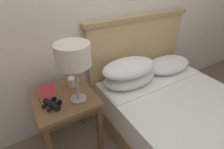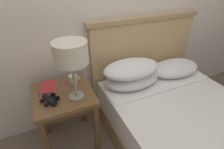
{
  "view_description": "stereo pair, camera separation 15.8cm",
  "coord_description": "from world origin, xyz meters",
  "px_view_note": "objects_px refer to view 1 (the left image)",
  "views": [
    {
      "loc": [
        -0.78,
        -0.57,
        1.56
      ],
      "look_at": [
        -0.09,
        0.59,
        0.74
      ],
      "focal_mm": 28.0,
      "sensor_mm": 36.0,
      "label": 1
    },
    {
      "loc": [
        -0.64,
        -0.64,
        1.56
      ],
      "look_at": [
        -0.09,
        0.59,
        0.74
      ],
      "focal_mm": 28.0,
      "sensor_mm": 36.0,
      "label": 2
    }
  ],
  "objects_px": {
    "table_lamp": "(73,56)",
    "binoculars_pair": "(52,104)",
    "bed": "(193,127)",
    "coffee_mug": "(72,82)",
    "book_on_nightstand": "(47,92)",
    "nightstand": "(65,105)"
  },
  "relations": [
    {
      "from": "nightstand",
      "to": "binoculars_pair",
      "type": "height_order",
      "value": "binoculars_pair"
    },
    {
      "from": "binoculars_pair",
      "to": "bed",
      "type": "bearing_deg",
      "value": -25.98
    },
    {
      "from": "nightstand",
      "to": "book_on_nightstand",
      "type": "xyz_separation_m",
      "value": [
        -0.11,
        0.1,
        0.11
      ]
    },
    {
      "from": "table_lamp",
      "to": "book_on_nightstand",
      "type": "relative_size",
      "value": 2.24
    },
    {
      "from": "book_on_nightstand",
      "to": "nightstand",
      "type": "bearing_deg",
      "value": -42.26
    },
    {
      "from": "table_lamp",
      "to": "coffee_mug",
      "type": "relative_size",
      "value": 4.73
    },
    {
      "from": "binoculars_pair",
      "to": "coffee_mug",
      "type": "relative_size",
      "value": 1.58
    },
    {
      "from": "table_lamp",
      "to": "nightstand",
      "type": "bearing_deg",
      "value": 132.1
    },
    {
      "from": "table_lamp",
      "to": "binoculars_pair",
      "type": "bearing_deg",
      "value": 173.9
    },
    {
      "from": "nightstand",
      "to": "bed",
      "type": "xyz_separation_m",
      "value": [
        0.99,
        -0.62,
        -0.25
      ]
    },
    {
      "from": "bed",
      "to": "binoculars_pair",
      "type": "height_order",
      "value": "bed"
    },
    {
      "from": "bed",
      "to": "binoculars_pair",
      "type": "distance_m",
      "value": 1.28
    },
    {
      "from": "nightstand",
      "to": "coffee_mug",
      "type": "bearing_deg",
      "value": 39.96
    },
    {
      "from": "table_lamp",
      "to": "coffee_mug",
      "type": "xyz_separation_m",
      "value": [
        0.03,
        0.21,
        -0.35
      ]
    },
    {
      "from": "bed",
      "to": "binoculars_pair",
      "type": "relative_size",
      "value": 12.69
    },
    {
      "from": "bed",
      "to": "binoculars_pair",
      "type": "xyz_separation_m",
      "value": [
        -1.1,
        0.54,
        0.37
      ]
    },
    {
      "from": "table_lamp",
      "to": "bed",
      "type": "bearing_deg",
      "value": -29.98
    },
    {
      "from": "book_on_nightstand",
      "to": "coffee_mug",
      "type": "relative_size",
      "value": 2.11
    },
    {
      "from": "coffee_mug",
      "to": "book_on_nightstand",
      "type": "bearing_deg",
      "value": -179.08
    },
    {
      "from": "nightstand",
      "to": "binoculars_pair",
      "type": "bearing_deg",
      "value": -144.31
    },
    {
      "from": "bed",
      "to": "table_lamp",
      "type": "xyz_separation_m",
      "value": [
        -0.89,
        0.52,
        0.74
      ]
    },
    {
      "from": "nightstand",
      "to": "bed",
      "type": "height_order",
      "value": "bed"
    }
  ]
}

